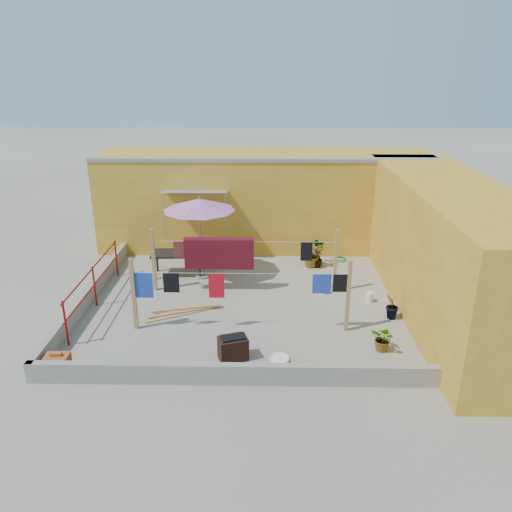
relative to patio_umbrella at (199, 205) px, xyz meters
name	(u,v)px	position (x,y,z in m)	size (l,w,h in m)	color
ground	(243,303)	(1.30, -1.71, -2.22)	(80.00, 80.00, 0.00)	#9E998E
wall_back	(263,200)	(1.80, 2.98, -0.61)	(11.00, 3.27, 3.21)	gold
wall_right	(449,248)	(6.50, -1.71, -0.62)	(2.40, 9.00, 3.20)	gold
parapet_front	(236,374)	(1.30, -5.29, -2.00)	(8.30, 0.16, 0.44)	gray
parapet_left	(90,294)	(-2.78, -1.71, -2.00)	(0.16, 7.30, 0.44)	gray
red_railing	(94,280)	(-2.55, -1.91, -1.50)	(0.05, 4.20, 1.10)	#A31110
clothesline_rig	(223,258)	(0.74, -1.17, -1.15)	(5.09, 2.35, 1.80)	tan
patio_umbrella	(199,205)	(0.00, 0.00, 0.00)	(2.55, 2.55, 2.47)	gray
outdoor_table	(178,255)	(-0.73, 0.19, -1.57)	(1.57, 0.85, 0.71)	black
brick_stack	(57,363)	(-2.39, -4.91, -2.04)	(0.50, 0.38, 0.43)	#B55329
lumber_pile	(183,311)	(-0.21, -2.32, -2.16)	(1.84, 0.97, 0.11)	tan
brazier	(233,348)	(1.20, -4.39, -1.95)	(0.70, 0.58, 0.55)	black
white_basin	(279,359)	(2.19, -4.45, -2.18)	(0.44, 0.44, 0.08)	silver
water_jug_a	(323,289)	(3.47, -1.08, -2.07)	(0.21, 0.21, 0.34)	silver
water_jug_b	(369,297)	(4.66, -1.57, -2.09)	(0.19, 0.19, 0.30)	silver
green_hose	(340,259)	(4.30, 1.49, -2.19)	(0.46, 0.46, 0.07)	#186F23
plant_back_a	(312,254)	(3.34, 0.94, -1.81)	(0.73, 0.63, 0.81)	#185418
plant_back_b	(317,258)	(3.49, 0.88, -1.91)	(0.34, 0.34, 0.61)	#185418
plant_right_a	(317,251)	(3.52, 1.20, -1.80)	(0.44, 0.30, 0.84)	#185418
plant_right_b	(392,306)	(5.00, -2.51, -1.86)	(0.39, 0.31, 0.71)	#185418
plant_right_c	(384,339)	(4.49, -4.00, -1.93)	(0.52, 0.45, 0.58)	#185418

